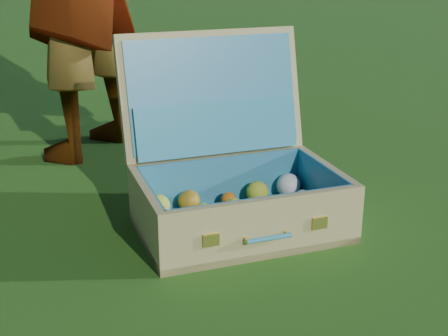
# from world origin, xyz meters

# --- Properties ---
(ground) EXTENTS (60.00, 60.00, 0.00)m
(ground) POSITION_xyz_m (0.00, 0.00, 0.00)
(ground) COLOR #215114
(ground) RESTS_ON ground
(suitcase) EXTENTS (0.74, 0.70, 0.56)m
(suitcase) POSITION_xyz_m (0.22, -0.07, 0.16)
(suitcase) COLOR tan
(suitcase) RESTS_ON ground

